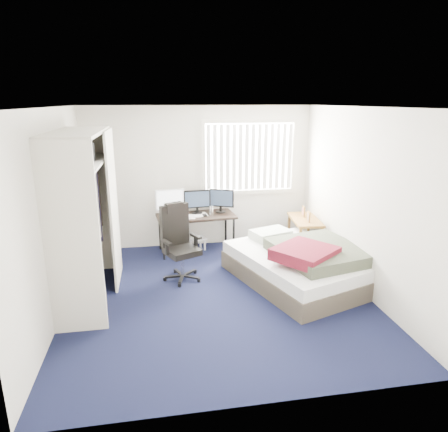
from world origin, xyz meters
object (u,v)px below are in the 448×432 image
object	(u,v)px
nightstand	(305,222)
bed	(301,263)
desk	(196,212)
office_chair	(180,250)

from	to	relation	value
nightstand	bed	distance (m)	1.25
desk	office_chair	distance (m)	1.18
office_chair	nightstand	distance (m)	2.33
desk	nightstand	size ratio (longest dim) A/B	1.50
desk	nightstand	xyz separation A→B (m)	(1.86, -0.39, -0.16)
desk	bed	world-z (taller)	desk
desk	office_chair	bearing A→B (deg)	-108.39
nightstand	bed	size ratio (longest dim) A/B	0.39
desk	office_chair	size ratio (longest dim) A/B	1.23
bed	desk	bearing A→B (deg)	132.29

